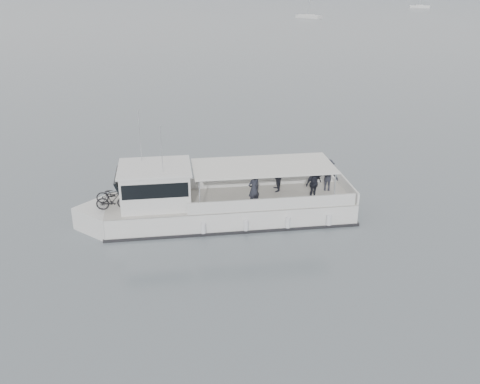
# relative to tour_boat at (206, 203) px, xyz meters

# --- Properties ---
(ground) EXTENTS (1400.00, 1400.00, 0.00)m
(ground) POSITION_rel_tour_boat_xyz_m (1.49, 3.90, -0.98)
(ground) COLOR slate
(ground) RESTS_ON ground
(tour_boat) EXTENTS (13.83, 8.15, 5.99)m
(tour_boat) POSITION_rel_tour_boat_xyz_m (0.00, 0.00, 0.00)
(tour_boat) COLOR white
(tour_boat) RESTS_ON ground
(moored_fleet) EXTENTS (311.86, 362.26, 10.08)m
(moored_fleet) POSITION_rel_tour_boat_xyz_m (13.10, 193.60, -0.62)
(moored_fleet) COLOR white
(moored_fleet) RESTS_ON ground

